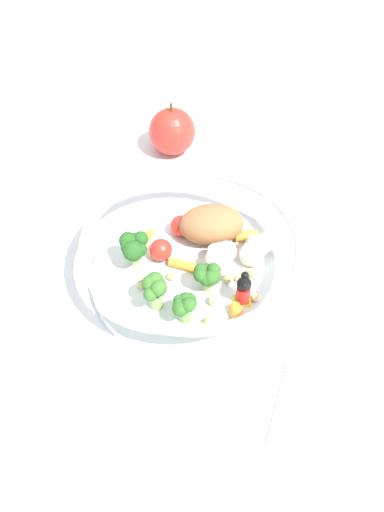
# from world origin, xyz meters

# --- Properties ---
(ground_plane) EXTENTS (2.40, 2.40, 0.00)m
(ground_plane) POSITION_xyz_m (0.00, 0.00, 0.00)
(ground_plane) COLOR white
(food_container) EXTENTS (0.24, 0.24, 0.07)m
(food_container) POSITION_xyz_m (-0.01, 0.00, 0.03)
(food_container) COLOR white
(food_container) RESTS_ON ground_plane
(loose_apple) EXTENTS (0.07, 0.07, 0.08)m
(loose_apple) POSITION_xyz_m (0.22, 0.04, 0.03)
(loose_apple) COLOR red
(loose_apple) RESTS_ON ground_plane
(folded_napkin) EXTENTS (0.18, 0.18, 0.01)m
(folded_napkin) POSITION_xyz_m (-0.17, -0.15, 0.00)
(folded_napkin) COLOR silver
(folded_napkin) RESTS_ON ground_plane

